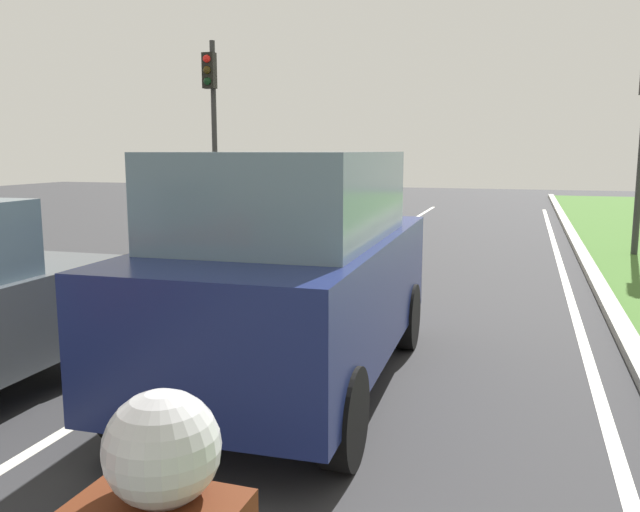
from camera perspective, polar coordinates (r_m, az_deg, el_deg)
ground_plane at (r=11.65m, az=2.86°, el=-2.21°), size 60.00×60.00×0.00m
lane_line_center at (r=11.84m, az=-0.42°, el=-2.00°), size 0.12×32.00×0.01m
lane_line_right_edge at (r=11.33m, az=20.82°, el=-3.12°), size 0.12×32.00×0.01m
curb_right at (r=11.36m, az=23.35°, el=-2.94°), size 0.24×48.00×0.12m
car_suv_ahead at (r=6.28m, az=-2.34°, el=-1.19°), size 2.06×4.54×2.28m
car_hatchback_far at (r=12.64m, az=-7.71°, el=2.66°), size 1.80×3.74×1.78m
traffic_light_overhead_left at (r=17.83m, az=-9.38°, el=12.63°), size 0.32×0.50×5.11m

